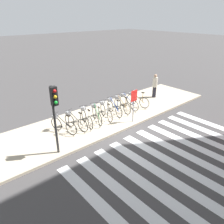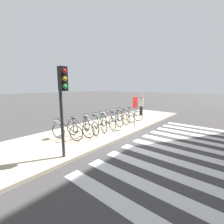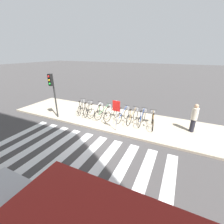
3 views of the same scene
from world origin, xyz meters
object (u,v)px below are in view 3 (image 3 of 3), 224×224
object	(u,v)px
parked_bicycle_5	(124,114)
pedestrian	(194,118)
parked_bicycle_0	(82,107)
parked_bicycle_2	(97,110)
parked_bicycle_7	(142,117)
traffic_light	(52,87)
parked_bicycle_1	(88,108)
parked_bicycle_6	(133,116)
parked_bicycle_8	(153,120)
sign_post	(116,111)
parked_bicycle_3	(105,112)
parked_bicycle_4	(113,113)

from	to	relation	value
parked_bicycle_5	pedestrian	xyz separation A→B (m)	(4.10, 0.28, 0.43)
parked_bicycle_0	parked_bicycle_2	bearing A→B (deg)	-4.57
parked_bicycle_7	traffic_light	xyz separation A→B (m)	(-5.67, -1.61, 1.73)
parked_bicycle_7	parked_bicycle_1	bearing A→B (deg)	-178.17
parked_bicycle_6	parked_bicycle_8	distance (m)	1.27
parked_bicycle_2	sign_post	bearing A→B (deg)	-33.65
parked_bicycle_1	pedestrian	distance (m)	6.85
parked_bicycle_3	parked_bicycle_7	xyz separation A→B (m)	(2.60, 0.18, 0.00)
pedestrian	traffic_light	distance (m)	8.81
parked_bicycle_1	parked_bicycle_3	bearing A→B (deg)	-2.08
sign_post	parked_bicycle_1	bearing A→B (deg)	153.40
traffic_light	parked_bicycle_7	bearing A→B (deg)	15.86
parked_bicycle_0	parked_bicycle_4	world-z (taller)	same
parked_bicycle_8	parked_bicycle_0	bearing A→B (deg)	179.18
parked_bicycle_4	parked_bicycle_7	size ratio (longest dim) A/B	0.97
parked_bicycle_5	pedestrian	distance (m)	4.13
parked_bicycle_8	sign_post	world-z (taller)	sign_post
traffic_light	parked_bicycle_8	bearing A→B (deg)	13.38
pedestrian	traffic_light	size ratio (longest dim) A/B	0.56
parked_bicycle_2	pedestrian	bearing A→B (deg)	3.29
parked_bicycle_4	sign_post	distance (m)	1.79
parked_bicycle_5	parked_bicycle_7	world-z (taller)	same
parked_bicycle_2	sign_post	distance (m)	2.68
traffic_light	parked_bicycle_0	bearing A→B (deg)	56.90
parked_bicycle_5	parked_bicycle_3	bearing A→B (deg)	-175.25
parked_bicycle_1	parked_bicycle_3	world-z (taller)	same
parked_bicycle_3	parked_bicycle_5	world-z (taller)	same
parked_bicycle_6	sign_post	distance (m)	1.79
parked_bicycle_2	parked_bicycle_8	size ratio (longest dim) A/B	0.99
parked_bicycle_3	pedestrian	world-z (taller)	pedestrian
parked_bicycle_5	traffic_light	size ratio (longest dim) A/B	0.55
parked_bicycle_0	parked_bicycle_2	size ratio (longest dim) A/B	0.98
parked_bicycle_2	parked_bicycle_5	xyz separation A→B (m)	(2.01, 0.07, 0.00)
parked_bicycle_1	parked_bicycle_5	xyz separation A→B (m)	(2.72, 0.06, 0.00)
parked_bicycle_1	parked_bicycle_7	size ratio (longest dim) A/B	0.98
parked_bicycle_2	traffic_light	world-z (taller)	traffic_light
parked_bicycle_4	parked_bicycle_6	xyz separation A→B (m)	(1.35, 0.13, 0.00)
parked_bicycle_6	traffic_light	xyz separation A→B (m)	(-5.07, -1.57, 1.73)
parked_bicycle_4	parked_bicycle_8	size ratio (longest dim) A/B	0.99
parked_bicycle_4	parked_bicycle_7	world-z (taller)	same
pedestrian	parked_bicycle_1	bearing A→B (deg)	-177.14
parked_bicycle_2	parked_bicycle_5	bearing A→B (deg)	2.07
traffic_light	pedestrian	bearing A→B (deg)	12.08
parked_bicycle_0	parked_bicycle_4	bearing A→B (deg)	-3.17
parked_bicycle_1	parked_bicycle_2	size ratio (longest dim) A/B	1.01
parked_bicycle_7	sign_post	world-z (taller)	sign_post
parked_bicycle_1	parked_bicycle_7	xyz separation A→B (m)	(3.97, 0.13, 0.00)
parked_bicycle_0	parked_bicycle_1	xyz separation A→B (m)	(0.67, -0.10, 0.00)
parked_bicycle_5	parked_bicycle_6	distance (m)	0.65
parked_bicycle_1	parked_bicycle_6	xyz separation A→B (m)	(3.37, 0.09, 0.00)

